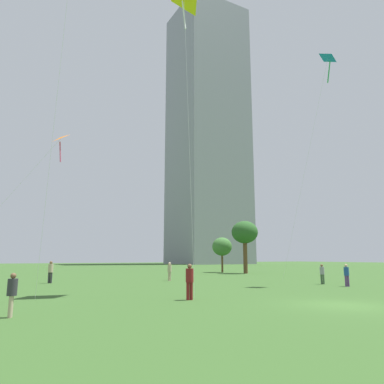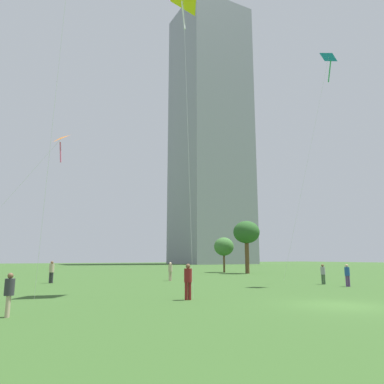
{
  "view_description": "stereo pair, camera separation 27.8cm",
  "coord_description": "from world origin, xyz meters",
  "px_view_note": "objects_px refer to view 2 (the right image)",
  "views": [
    {
      "loc": [
        -14.5,
        -11.73,
        2.16
      ],
      "look_at": [
        -0.96,
        12.48,
        7.19
      ],
      "focal_mm": 33.92,
      "sensor_mm": 36.0,
      "label": 1
    },
    {
      "loc": [
        -14.26,
        -11.86,
        2.16
      ],
      "look_at": [
        -0.96,
        12.48,
        7.19
      ],
      "focal_mm": 33.92,
      "sensor_mm": 36.0,
      "label": 2
    }
  ],
  "objects_px": {
    "person_standing_5": "(170,270)",
    "kite_flying_2": "(328,62)",
    "person_standing_2": "(347,274)",
    "person_standing_0": "(9,291)",
    "kite_flying_3": "(60,141)",
    "person_standing_6": "(52,270)",
    "person_standing_1": "(323,273)",
    "park_tree_0": "(246,233)",
    "distant_highrise_0": "(210,132)",
    "park_tree_1": "(224,247)",
    "person_standing_3": "(188,279)"
  },
  "relations": [
    {
      "from": "person_standing_5",
      "to": "kite_flying_2",
      "type": "height_order",
      "value": "kite_flying_2"
    },
    {
      "from": "person_standing_2",
      "to": "person_standing_5",
      "type": "distance_m",
      "value": 15.49
    },
    {
      "from": "person_standing_0",
      "to": "kite_flying_3",
      "type": "relative_size",
      "value": 0.14
    },
    {
      "from": "kite_flying_3",
      "to": "person_standing_6",
      "type": "bearing_deg",
      "value": 81.86
    },
    {
      "from": "person_standing_0",
      "to": "person_standing_5",
      "type": "xyz_separation_m",
      "value": [
        14.33,
        16.32,
        0.08
      ]
    },
    {
      "from": "person_standing_1",
      "to": "kite_flying_2",
      "type": "distance_m",
      "value": 18.36
    },
    {
      "from": "person_standing_2",
      "to": "park_tree_0",
      "type": "bearing_deg",
      "value": 106.88
    },
    {
      "from": "kite_flying_2",
      "to": "distant_highrise_0",
      "type": "xyz_separation_m",
      "value": [
        42.75,
        89.29,
        28.71
      ]
    },
    {
      "from": "person_standing_0",
      "to": "park_tree_1",
      "type": "height_order",
      "value": "park_tree_1"
    },
    {
      "from": "person_standing_0",
      "to": "kite_flying_3",
      "type": "height_order",
      "value": "kite_flying_3"
    },
    {
      "from": "park_tree_0",
      "to": "kite_flying_3",
      "type": "bearing_deg",
      "value": -153.93
    },
    {
      "from": "person_standing_3",
      "to": "kite_flying_2",
      "type": "height_order",
      "value": "kite_flying_2"
    },
    {
      "from": "person_standing_0",
      "to": "person_standing_6",
      "type": "xyz_separation_m",
      "value": [
        3.98,
        18.4,
        0.15
      ]
    },
    {
      "from": "person_standing_3",
      "to": "distant_highrise_0",
      "type": "distance_m",
      "value": 118.82
    },
    {
      "from": "person_standing_2",
      "to": "distant_highrise_0",
      "type": "relative_size",
      "value": 0.02
    },
    {
      "from": "person_standing_2",
      "to": "distant_highrise_0",
      "type": "distance_m",
      "value": 110.8
    },
    {
      "from": "person_standing_1",
      "to": "distant_highrise_0",
      "type": "xyz_separation_m",
      "value": [
        43.37,
        87.76,
        46.99
      ]
    },
    {
      "from": "person_standing_3",
      "to": "kite_flying_3",
      "type": "distance_m",
      "value": 15.29
    },
    {
      "from": "person_standing_1",
      "to": "kite_flying_3",
      "type": "relative_size",
      "value": 0.14
    },
    {
      "from": "person_standing_2",
      "to": "park_tree_1",
      "type": "relative_size",
      "value": 0.32
    },
    {
      "from": "person_standing_0",
      "to": "person_standing_6",
      "type": "distance_m",
      "value": 18.83
    },
    {
      "from": "kite_flying_3",
      "to": "park_tree_1",
      "type": "bearing_deg",
      "value": 34.11
    },
    {
      "from": "kite_flying_2",
      "to": "kite_flying_3",
      "type": "bearing_deg",
      "value": 160.18
    },
    {
      "from": "kite_flying_2",
      "to": "park_tree_1",
      "type": "xyz_separation_m",
      "value": [
        5.64,
        25.59,
        -15.46
      ]
    },
    {
      "from": "person_standing_6",
      "to": "person_standing_1",
      "type": "bearing_deg",
      "value": 174.73
    },
    {
      "from": "park_tree_1",
      "to": "person_standing_6",
      "type": "bearing_deg",
      "value": -155.26
    },
    {
      "from": "park_tree_1",
      "to": "kite_flying_3",
      "type": "bearing_deg",
      "value": -145.89
    },
    {
      "from": "kite_flying_2",
      "to": "person_standing_2",
      "type": "bearing_deg",
      "value": -130.59
    },
    {
      "from": "kite_flying_2",
      "to": "person_standing_1",
      "type": "bearing_deg",
      "value": 112.11
    },
    {
      "from": "person_standing_6",
      "to": "park_tree_1",
      "type": "relative_size",
      "value": 0.36
    },
    {
      "from": "person_standing_3",
      "to": "park_tree_0",
      "type": "relative_size",
      "value": 0.25
    },
    {
      "from": "person_standing_1",
      "to": "person_standing_2",
      "type": "xyz_separation_m",
      "value": [
        -0.29,
        -2.59,
        0.02
      ]
    },
    {
      "from": "person_standing_6",
      "to": "kite_flying_2",
      "type": "height_order",
      "value": "kite_flying_2"
    },
    {
      "from": "person_standing_0",
      "to": "person_standing_2",
      "type": "bearing_deg",
      "value": -69.68
    },
    {
      "from": "person_standing_2",
      "to": "person_standing_6",
      "type": "distance_m",
      "value": 24.23
    },
    {
      "from": "person_standing_2",
      "to": "kite_flying_3",
      "type": "xyz_separation_m",
      "value": [
        -20.07,
        8.63,
        9.81
      ]
    },
    {
      "from": "distant_highrise_0",
      "to": "park_tree_0",
      "type": "bearing_deg",
      "value": -117.58
    },
    {
      "from": "park_tree_0",
      "to": "park_tree_1",
      "type": "relative_size",
      "value": 1.41
    },
    {
      "from": "person_standing_1",
      "to": "park_tree_0",
      "type": "bearing_deg",
      "value": -54.0
    },
    {
      "from": "person_standing_1",
      "to": "person_standing_3",
      "type": "relative_size",
      "value": 0.88
    },
    {
      "from": "person_standing_2",
      "to": "kite_flying_3",
      "type": "distance_m",
      "value": 23.94
    },
    {
      "from": "person_standing_1",
      "to": "person_standing_6",
      "type": "distance_m",
      "value": 22.99
    },
    {
      "from": "person_standing_2",
      "to": "person_standing_6",
      "type": "relative_size",
      "value": 0.89
    },
    {
      "from": "person_standing_1",
      "to": "person_standing_5",
      "type": "bearing_deg",
      "value": 7.84
    },
    {
      "from": "person_standing_1",
      "to": "person_standing_3",
      "type": "xyz_separation_m",
      "value": [
        -15.02,
        -4.5,
        0.13
      ]
    },
    {
      "from": "kite_flying_2",
      "to": "park_tree_1",
      "type": "relative_size",
      "value": 3.89
    },
    {
      "from": "person_standing_6",
      "to": "park_tree_1",
      "type": "height_order",
      "value": "park_tree_1"
    },
    {
      "from": "person_standing_1",
      "to": "person_standing_5",
      "type": "relative_size",
      "value": 0.94
    },
    {
      "from": "person_standing_3",
      "to": "kite_flying_2",
      "type": "xyz_separation_m",
      "value": [
        15.64,
        2.98,
        18.16
      ]
    },
    {
      "from": "person_standing_1",
      "to": "person_standing_3",
      "type": "bearing_deg",
      "value": 72.49
    }
  ]
}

